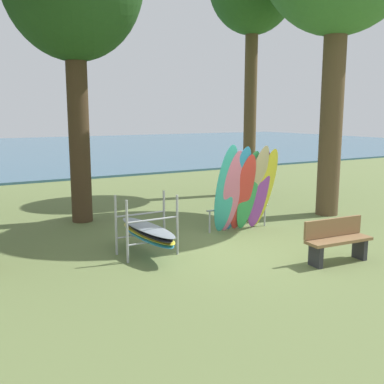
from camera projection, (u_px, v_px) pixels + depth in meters
ground_plane at (236, 248)px, 9.86m from camera, size 80.00×80.00×0.00m
lake_water at (12, 150)px, 35.24m from camera, size 80.00×36.00×0.10m
leaning_board_pile at (245, 191)px, 11.01m from camera, size 1.78×0.92×2.20m
board_storage_rack at (148, 231)px, 9.32m from camera, size 1.15×2.12×1.25m
park_bench at (337, 239)px, 8.87m from camera, size 1.43×0.52×0.85m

